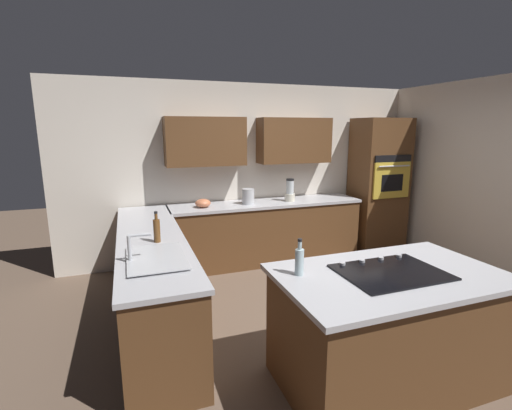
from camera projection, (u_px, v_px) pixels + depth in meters
name	position (u px, v px, depth m)	size (l,w,h in m)	color
ground_plane	(332.00, 312.00, 3.95)	(14.00, 14.00, 0.00)	brown
wall_back	(261.00, 165.00, 5.52)	(6.00, 0.44, 2.60)	silver
wall_left	(487.00, 179.00, 4.76)	(0.10, 4.00, 2.60)	silver
lower_cabinets_back	(266.00, 233.00, 5.41)	(2.80, 0.60, 0.86)	brown
countertop_back	(267.00, 203.00, 5.32)	(2.84, 0.64, 0.04)	#B2B2B7
lower_cabinets_side	(153.00, 278.00, 3.76)	(0.60, 2.90, 0.86)	brown
countertop_side	(150.00, 237.00, 3.67)	(0.64, 2.94, 0.04)	#B2B2B7
island_base	(386.00, 330.00, 2.80)	(1.62, 0.94, 0.86)	brown
island_top	(391.00, 275.00, 2.70)	(1.70, 1.02, 0.04)	#B2B2B7
wall_oven	(378.00, 185.00, 5.92)	(0.80, 0.66, 2.11)	brown
sink_unit	(155.00, 257.00, 2.97)	(0.46, 0.70, 0.23)	#515456
cooktop	(390.00, 272.00, 2.70)	(0.76, 0.56, 0.03)	black
blender	(290.00, 192.00, 5.35)	(0.15, 0.15, 0.33)	beige
mixing_bowl	(203.00, 203.00, 4.94)	(0.21, 0.21, 0.12)	#CC724C
kettle	(248.00, 196.00, 5.15)	(0.17, 0.17, 0.22)	#B7BABF
dish_soap_bottle	(157.00, 230.00, 3.41)	(0.06, 0.06, 0.30)	brown
oil_bottle	(299.00, 261.00, 2.65)	(0.07, 0.07, 0.28)	silver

